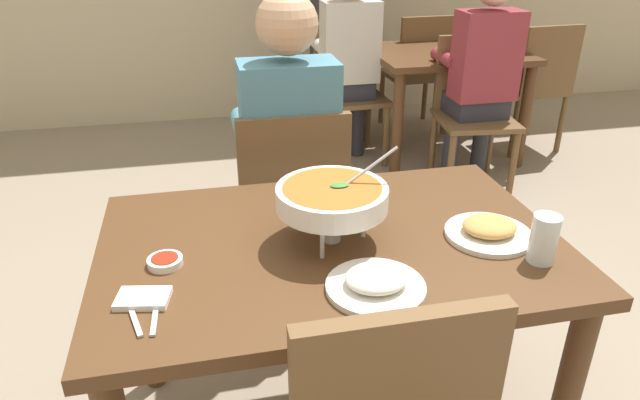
{
  "coord_description": "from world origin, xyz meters",
  "views": [
    {
      "loc": [
        -0.32,
        -1.32,
        1.53
      ],
      "look_at": [
        0.0,
        0.15,
        0.78
      ],
      "focal_mm": 31.93,
      "sensor_mm": 36.0,
      "label": 1
    }
  ],
  "objects_px": {
    "dining_table_far": "(445,70)",
    "patron_bg_right": "(482,67)",
    "chair_bg_left": "(342,70)",
    "dining_table_main": "(331,273)",
    "sauce_dish": "(165,261)",
    "drink_glass": "(543,241)",
    "patron_bg_middle": "(348,52)",
    "chair_bg_middle": "(348,84)",
    "chair_bg_corner": "(537,81)",
    "patron_bg_left": "(333,36)",
    "chair_diner_main": "(291,201)",
    "diner_main": "(288,143)",
    "rice_plate": "(376,283)",
    "chair_bg_window": "(420,68)",
    "appetizer_plate": "(489,230)",
    "chair_bg_right": "(472,104)",
    "curry_bowl": "(333,199)"
  },
  "relations": [
    {
      "from": "rice_plate",
      "to": "dining_table_far",
      "type": "distance_m",
      "value": 2.82
    },
    {
      "from": "chair_bg_corner",
      "to": "patron_bg_middle",
      "type": "bearing_deg",
      "value": 176.02
    },
    {
      "from": "chair_bg_left",
      "to": "chair_bg_corner",
      "type": "xyz_separation_m",
      "value": [
        1.25,
        -0.58,
        0.0
      ]
    },
    {
      "from": "appetizer_plate",
      "to": "patron_bg_right",
      "type": "relative_size",
      "value": 0.18
    },
    {
      "from": "drink_glass",
      "to": "chair_bg_left",
      "type": "bearing_deg",
      "value": 85.52
    },
    {
      "from": "curry_bowl",
      "to": "chair_bg_middle",
      "type": "xyz_separation_m",
      "value": [
        0.68,
        2.39,
        -0.35
      ]
    },
    {
      "from": "diner_main",
      "to": "chair_bg_window",
      "type": "xyz_separation_m",
      "value": [
        1.33,
        1.99,
        -0.24
      ]
    },
    {
      "from": "appetizer_plate",
      "to": "chair_bg_right",
      "type": "distance_m",
      "value": 2.06
    },
    {
      "from": "sauce_dish",
      "to": "patron_bg_middle",
      "type": "relative_size",
      "value": 0.07
    },
    {
      "from": "sauce_dish",
      "to": "patron_bg_left",
      "type": "height_order",
      "value": "patron_bg_left"
    },
    {
      "from": "dining_table_main",
      "to": "chair_diner_main",
      "type": "xyz_separation_m",
      "value": [
        -0.0,
        0.7,
        -0.11
      ]
    },
    {
      "from": "dining_table_far",
      "to": "chair_bg_left",
      "type": "bearing_deg",
      "value": 139.12
    },
    {
      "from": "chair_bg_middle",
      "to": "dining_table_main",
      "type": "bearing_deg",
      "value": -105.9
    },
    {
      "from": "diner_main",
      "to": "rice_plate",
      "type": "xyz_separation_m",
      "value": [
        0.05,
        -0.98,
        0.01
      ]
    },
    {
      "from": "dining_table_main",
      "to": "chair_bg_left",
      "type": "bearing_deg",
      "value": 75.09
    },
    {
      "from": "dining_table_far",
      "to": "chair_bg_corner",
      "type": "relative_size",
      "value": 1.11
    },
    {
      "from": "chair_bg_window",
      "to": "patron_bg_right",
      "type": "distance_m",
      "value": 1.03
    },
    {
      "from": "diner_main",
      "to": "patron_bg_left",
      "type": "relative_size",
      "value": 1.0
    },
    {
      "from": "chair_bg_left",
      "to": "dining_table_main",
      "type": "bearing_deg",
      "value": -104.91
    },
    {
      "from": "appetizer_plate",
      "to": "patron_bg_left",
      "type": "bearing_deg",
      "value": 85.09
    },
    {
      "from": "patron_bg_left",
      "to": "dining_table_far",
      "type": "bearing_deg",
      "value": -42.29
    },
    {
      "from": "dining_table_far",
      "to": "patron_bg_right",
      "type": "bearing_deg",
      "value": -91.59
    },
    {
      "from": "sauce_dish",
      "to": "drink_glass",
      "type": "relative_size",
      "value": 0.69
    },
    {
      "from": "sauce_dish",
      "to": "chair_bg_corner",
      "type": "bearing_deg",
      "value": 42.34
    },
    {
      "from": "diner_main",
      "to": "chair_bg_left",
      "type": "distance_m",
      "value": 2.18
    },
    {
      "from": "dining_table_main",
      "to": "dining_table_far",
      "type": "xyz_separation_m",
      "value": [
        1.32,
        2.26,
        -0.02
      ]
    },
    {
      "from": "drink_glass",
      "to": "dining_table_far",
      "type": "xyz_separation_m",
      "value": [
        0.82,
        2.47,
        -0.19
      ]
    },
    {
      "from": "chair_bg_corner",
      "to": "dining_table_far",
      "type": "bearing_deg",
      "value": 173.6
    },
    {
      "from": "rice_plate",
      "to": "chair_bg_window",
      "type": "distance_m",
      "value": 3.25
    },
    {
      "from": "chair_bg_left",
      "to": "chair_bg_window",
      "type": "height_order",
      "value": "same"
    },
    {
      "from": "chair_bg_corner",
      "to": "patron_bg_left",
      "type": "height_order",
      "value": "patron_bg_left"
    },
    {
      "from": "chair_bg_middle",
      "to": "rice_plate",
      "type": "bearing_deg",
      "value": -103.46
    },
    {
      "from": "chair_bg_left",
      "to": "chair_bg_right",
      "type": "distance_m",
      "value": 1.14
    },
    {
      "from": "curry_bowl",
      "to": "patron_bg_middle",
      "type": "bearing_deg",
      "value": 74.14
    },
    {
      "from": "rice_plate",
      "to": "drink_glass",
      "type": "distance_m",
      "value": 0.46
    },
    {
      "from": "chair_bg_middle",
      "to": "chair_bg_corner",
      "type": "height_order",
      "value": "same"
    },
    {
      "from": "curry_bowl",
      "to": "chair_bg_right",
      "type": "xyz_separation_m",
      "value": [
        1.3,
        1.78,
        -0.35
      ]
    },
    {
      "from": "chair_diner_main",
      "to": "chair_bg_middle",
      "type": "height_order",
      "value": "same"
    },
    {
      "from": "drink_glass",
      "to": "chair_bg_window",
      "type": "distance_m",
      "value": 3.07
    },
    {
      "from": "patron_bg_left",
      "to": "drink_glass",
      "type": "bearing_deg",
      "value": -93.33
    },
    {
      "from": "chair_bg_middle",
      "to": "patron_bg_middle",
      "type": "xyz_separation_m",
      "value": [
        -0.03,
        -0.11,
        0.24
      ]
    },
    {
      "from": "curry_bowl",
      "to": "rice_plate",
      "type": "height_order",
      "value": "curry_bowl"
    },
    {
      "from": "dining_table_main",
      "to": "drink_glass",
      "type": "bearing_deg",
      "value": -23.35
    },
    {
      "from": "rice_plate",
      "to": "chair_bg_left",
      "type": "bearing_deg",
      "value": 77.16
    },
    {
      "from": "chair_diner_main",
      "to": "appetizer_plate",
      "type": "xyz_separation_m",
      "value": [
        0.43,
        -0.77,
        0.24
      ]
    },
    {
      "from": "diner_main",
      "to": "patron_bg_middle",
      "type": "xyz_separation_m",
      "value": [
        0.65,
        1.55,
        0.0
      ]
    },
    {
      "from": "curry_bowl",
      "to": "patron_bg_right",
      "type": "xyz_separation_m",
      "value": [
        1.31,
        1.73,
        -0.11
      ]
    },
    {
      "from": "dining_table_main",
      "to": "patron_bg_left",
      "type": "bearing_deg",
      "value": 76.53
    },
    {
      "from": "chair_bg_right",
      "to": "appetizer_plate",
      "type": "bearing_deg",
      "value": -115.21
    },
    {
      "from": "chair_diner_main",
      "to": "appetizer_plate",
      "type": "height_order",
      "value": "chair_diner_main"
    }
  ]
}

